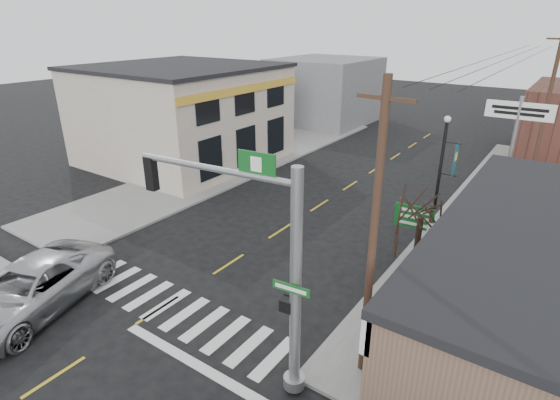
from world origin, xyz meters
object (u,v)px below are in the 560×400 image
Objects in this scene: lamp_post at (442,169)px; utility_pole_far at (546,108)px; traffic_signal_pole at (270,254)px; dance_center_sign at (516,129)px; utility_pole_near at (373,237)px; suv at (30,288)px; guide_sign at (413,223)px; bare_tree at (423,201)px; fire_hydrant at (429,314)px.

lamp_post is 0.62× the size of utility_pole_far.
traffic_signal_pole is at bearing -93.66° from utility_pole_far.
utility_pole_far is (0.63, 7.65, -0.06)m from dance_center_sign.
utility_pole_near is at bearing -96.59° from dance_center_sign.
utility_pole_near is at bearing 3.69° from suv.
guide_sign is 0.30× the size of utility_pole_far.
bare_tree reaches higher than guide_sign.
guide_sign is 7.54m from utility_pole_near.
utility_pole_far is at bearing 86.88° from fire_hydrant.
lamp_post is 0.68× the size of utility_pole_near.
dance_center_sign reaches higher than bare_tree.
lamp_post reaches higher than guide_sign.
traffic_signal_pole is 1.17× the size of lamp_post.
traffic_signal_pole is 1.06× the size of dance_center_sign.
suv is 0.70× the size of utility_pole_far.
fire_hydrant is 0.09× the size of dance_center_sign.
lamp_post is at bearing 84.56° from guide_sign.
dance_center_sign is at bearing 87.71° from utility_pole_near.
utility_pole_far is (4.12, 23.41, 0.75)m from traffic_signal_pole.
utility_pole_near reaches higher than dance_center_sign.
bare_tree is (-1.35, -9.72, -0.84)m from dance_center_sign.
bare_tree is at bearing -98.90° from dance_center_sign.
guide_sign is 4.48m from fire_hydrant.
suv is at bearing -126.02° from dance_center_sign.
guide_sign is at bearing 110.34° from bare_tree.
lamp_post is at bearing -98.32° from utility_pole_far.
traffic_signal_pole is 12.16m from lamp_post.
lamp_post reaches higher than fire_hydrant.
utility_pole_far reaches higher than utility_pole_near.
fire_hydrant is at bearing -86.81° from utility_pole_far.
lamp_post is at bearing 98.65° from utility_pole_near.
suv is 0.75× the size of utility_pole_near.
utility_pole_far reaches higher than guide_sign.
dance_center_sign is at bearing 82.07° from bare_tree.
traffic_signal_pole is at bearing -103.46° from dance_center_sign.
utility_pole_far is at bearing 84.36° from dance_center_sign.
lamp_post is 4.61m from dance_center_sign.
utility_pole_near is (2.12, 1.79, 0.37)m from traffic_signal_pole.
traffic_signal_pole is 7.05m from fire_hydrant.
lamp_post is 6.16m from bare_tree.
suv is 1.01× the size of dance_center_sign.
utility_pole_near is 21.72m from utility_pole_far.
suv is at bearing -149.01° from fire_hydrant.
suv is 12.57m from utility_pole_near.
bare_tree is at bearing 135.63° from fire_hydrant.
traffic_signal_pole is at bearing -101.95° from guide_sign.
fire_hydrant is at bearing -58.70° from lamp_post.
utility_pole_near is (-1.37, -13.98, -0.44)m from dance_center_sign.
fire_hydrant is 0.12× the size of bare_tree.
utility_pole_near is at bearing -90.29° from bare_tree.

